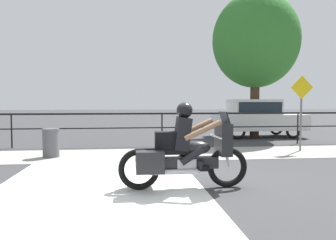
# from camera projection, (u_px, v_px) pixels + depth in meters

# --- Properties ---
(ground_plane) EXTENTS (120.00, 120.00, 0.00)m
(ground_plane) POSITION_uv_depth(u_px,v_px,m) (189.00, 182.00, 6.41)
(ground_plane) COLOR #38383A
(sidewalk_band) EXTENTS (44.00, 2.40, 0.01)m
(sidewalk_band) POSITION_uv_depth(u_px,v_px,m) (168.00, 154.00, 9.78)
(sidewalk_band) COLOR #99968E
(sidewalk_band) RESTS_ON ground
(crosswalk_band) EXTENTS (3.76, 6.00, 0.01)m
(crosswalk_band) POSITION_uv_depth(u_px,v_px,m) (100.00, 187.00, 6.01)
(crosswalk_band) COLOR silver
(crosswalk_band) RESTS_ON ground
(fence_railing) EXTENTS (36.00, 0.05, 1.18)m
(fence_railing) POSITION_uv_depth(u_px,v_px,m) (162.00, 120.00, 11.60)
(fence_railing) COLOR black
(fence_railing) RESTS_ON ground
(motorcycle) EXTENTS (2.35, 0.76, 1.56)m
(motorcycle) POSITION_uv_depth(u_px,v_px,m) (183.00, 152.00, 5.87)
(motorcycle) COLOR black
(motorcycle) RESTS_ON ground
(parked_car) EXTENTS (3.94, 1.77, 1.67)m
(parked_car) POSITION_uv_depth(u_px,v_px,m) (256.00, 116.00, 14.49)
(parked_car) COLOR silver
(parked_car) RESTS_ON ground
(trash_bin) EXTENTS (0.47, 0.47, 0.81)m
(trash_bin) POSITION_uv_depth(u_px,v_px,m) (51.00, 143.00, 9.20)
(trash_bin) COLOR #515156
(trash_bin) RESTS_ON ground
(street_sign) EXTENTS (0.74, 0.06, 2.39)m
(street_sign) POSITION_uv_depth(u_px,v_px,m) (301.00, 103.00, 10.33)
(street_sign) COLOR slate
(street_sign) RESTS_ON ground
(tree_behind_sign) EXTENTS (3.72, 3.72, 6.27)m
(tree_behind_sign) POSITION_uv_depth(u_px,v_px,m) (256.00, 41.00, 14.14)
(tree_behind_sign) COLOR #473323
(tree_behind_sign) RESTS_ON ground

